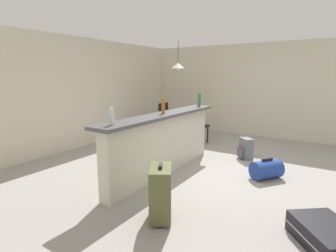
% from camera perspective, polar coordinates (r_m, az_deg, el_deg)
% --- Properties ---
extents(ground_plane, '(13.00, 13.00, 0.05)m').
position_cam_1_polar(ground_plane, '(5.08, 7.97, -8.58)').
color(ground_plane, gray).
extents(wall_back, '(6.60, 0.10, 2.50)m').
position_cam_1_polar(wall_back, '(6.67, -16.41, 6.93)').
color(wall_back, beige).
rests_on(wall_back, ground_plane).
extents(wall_right, '(0.10, 6.00, 2.50)m').
position_cam_1_polar(wall_right, '(7.77, 15.76, 7.45)').
color(wall_right, beige).
rests_on(wall_right, ground_plane).
extents(partition_half_wall, '(2.80, 0.20, 0.98)m').
position_cam_1_polar(partition_half_wall, '(4.51, -0.83, -4.12)').
color(partition_half_wall, beige).
rests_on(partition_half_wall, ground_plane).
extents(bar_countertop, '(2.96, 0.40, 0.05)m').
position_cam_1_polar(bar_countertop, '(4.40, -0.85, 2.36)').
color(bar_countertop, '#4C4C51').
rests_on(bar_countertop, partition_half_wall).
extents(bottle_clear, '(0.06, 0.06, 0.22)m').
position_cam_1_polar(bottle_clear, '(3.45, -12.02, 2.02)').
color(bottle_clear, silver).
rests_on(bottle_clear, bar_countertop).
extents(bottle_amber, '(0.06, 0.06, 0.26)m').
position_cam_1_polar(bottle_amber, '(4.37, -1.04, 4.37)').
color(bottle_amber, '#9E661E').
rests_on(bottle_amber, bar_countertop).
extents(bottle_green, '(0.06, 0.06, 0.27)m').
position_cam_1_polar(bottle_green, '(5.42, 6.73, 5.60)').
color(bottle_green, '#2D6B38').
rests_on(bottle_green, bar_countertop).
extents(dining_table, '(1.10, 0.80, 0.74)m').
position_cam_1_polar(dining_table, '(6.82, 1.96, 2.33)').
color(dining_table, '#332319').
rests_on(dining_table, ground_plane).
extents(dining_chair_near_partition, '(0.41, 0.41, 0.93)m').
position_cam_1_polar(dining_chair_near_partition, '(6.57, 6.11, 0.80)').
color(dining_chair_near_partition, black).
rests_on(dining_chair_near_partition, ground_plane).
extents(dining_chair_far_side, '(0.42, 0.42, 0.93)m').
position_cam_1_polar(dining_chair_far_side, '(7.22, -1.65, 1.76)').
color(dining_chair_far_side, black).
rests_on(dining_chair_far_side, ground_plane).
extents(pendant_lamp, '(0.34, 0.34, 0.72)m').
position_cam_1_polar(pendant_lamp, '(6.85, 2.16, 12.82)').
color(pendant_lamp, black).
extents(suitcase_flat_black, '(0.86, 0.81, 0.22)m').
position_cam_1_polar(suitcase_flat_black, '(3.21, 31.03, -19.61)').
color(suitcase_flat_black, black).
rests_on(suitcase_flat_black, ground_plane).
extents(suitcase_upright_olive, '(0.50, 0.43, 0.67)m').
position_cam_1_polar(suitcase_upright_olive, '(3.15, -1.59, -14.04)').
color(suitcase_upright_olive, '#51562D').
rests_on(suitcase_upright_olive, ground_plane).
extents(backpack_grey, '(0.34, 0.34, 0.42)m').
position_cam_1_polar(backpack_grey, '(5.56, 16.33, -4.74)').
color(backpack_grey, slate).
rests_on(backpack_grey, ground_plane).
extents(duffel_bag_blue, '(0.56, 0.53, 0.34)m').
position_cam_1_polar(duffel_bag_blue, '(4.65, 20.38, -8.74)').
color(duffel_bag_blue, '#233D93').
rests_on(duffel_bag_blue, ground_plane).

